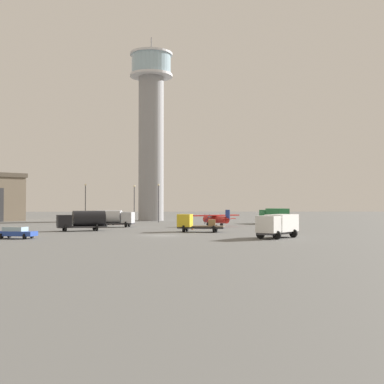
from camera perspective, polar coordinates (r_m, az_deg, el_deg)
The scene contains 14 objects.
ground_plane at distance 64.75m, azimuth -3.43°, elevation -4.95°, with size 400.00×400.00×0.00m, color #60605E.
control_tower at distance 124.62m, azimuth -4.65°, elevation 7.69°, with size 10.42×10.42×45.04m.
airplane_red at distance 90.99m, azimuth 2.76°, elevation -3.02°, with size 9.44×7.73×3.03m.
truck_box_green at distance 105.21m, azimuth 9.31°, elevation -2.60°, with size 5.28×7.46×3.12m.
truck_fuel_tanker_silver at distance 89.55m, azimuth -8.79°, elevation -2.87°, with size 6.88×3.89×2.97m.
truck_box_white at distance 60.82m, azimuth 9.72°, elevation -3.64°, with size 5.98×6.67×2.80m.
truck_flatbed_yellow at distance 73.10m, azimuth 0.18°, elevation -3.56°, with size 7.11×4.20×2.56m.
truck_fuel_tanker_black at distance 77.41m, azimuth -12.29°, elevation -3.10°, with size 7.42×4.70×3.04m.
car_red at distance 99.72m, azimuth -8.53°, elevation -3.25°, with size 4.37×4.13×1.37m.
car_blue at distance 62.47m, azimuth -19.27°, elevation -4.33°, with size 4.76×2.95×1.37m.
light_post_west at distance 111.01m, azimuth -3.81°, elevation -0.84°, with size 0.44×0.44×8.47m.
light_post_east at distance 109.75m, azimuth -6.56°, elevation -0.92°, with size 0.44×0.44×8.13m.
light_post_centre at distance 116.94m, azimuth -11.98°, elevation -0.79°, with size 0.44×0.44×8.67m.
traffic_cone_near_left at distance 79.56m, azimuth 0.05°, elevation -4.06°, with size 0.36×0.36×0.64m.
Camera 1 is at (1.82, -64.60, 4.05)m, focal length 47.10 mm.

